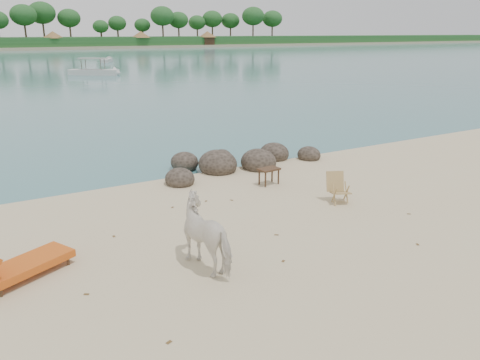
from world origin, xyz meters
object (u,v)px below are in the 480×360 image
object	(u,v)px
boulders	(237,163)
deck_chair	(341,189)
cow	(210,234)
side_table	(269,177)
lounge_chair	(26,261)

from	to	relation	value
boulders	deck_chair	bearing A→B (deg)	-80.96
boulders	cow	xyz separation A→B (m)	(-4.05, -6.04, 0.52)
boulders	cow	bearing A→B (deg)	-123.89
boulders	side_table	xyz separation A→B (m)	(-0.10, -2.20, 0.07)
lounge_chair	deck_chair	size ratio (longest dim) A/B	2.64
deck_chair	cow	bearing A→B (deg)	-138.26
deck_chair	boulders	bearing A→B (deg)	123.59
cow	deck_chair	xyz separation A→B (m)	(4.78, 1.48, -0.29)
cow	deck_chair	size ratio (longest dim) A/B	2.01
cow	side_table	xyz separation A→B (m)	(3.95, 3.84, -0.45)
cow	side_table	bearing A→B (deg)	-148.36
cow	side_table	size ratio (longest dim) A/B	2.62
side_table	lounge_chair	world-z (taller)	lounge_chair
boulders	lounge_chair	distance (m)	8.69
boulders	deck_chair	distance (m)	4.62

